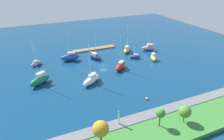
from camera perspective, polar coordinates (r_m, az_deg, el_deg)
The scene contains 19 objects.
water at distance 81.93m, azimuth -2.48°, elevation 1.54°, with size 160.00×160.00×0.00m, color navy.
pier_dock at distance 98.05m, azimuth -4.96°, elevation 5.92°, with size 20.32×3.18×0.56m, color olive.
breakwater at distance 54.89m, azimuth 11.53°, elevation -12.12°, with size 68.57×3.23×1.29m, color slate.
shoreline_park at distance 51.36m, azimuth 15.50°, elevation -15.90°, with size 46.97×9.70×1.14m, color #387A33.
harbor_beacon at distance 48.95m, azimuth 1.89°, elevation -12.76°, with size 0.56×0.56×3.73m.
park_tree_midwest at distance 52.14m, azimuth 19.70°, elevation -10.90°, with size 2.94×2.94×4.43m.
park_tree_east at distance 48.91m, azimuth 13.41°, elevation -11.65°, with size 2.19×2.19×4.79m.
park_tree_mideast at distance 43.73m, azimuth -3.19°, elevation -16.10°, with size 3.52×3.52×5.47m.
sailboat_blue_along_channel at distance 87.78m, azimuth 6.44°, elevation 3.73°, with size 5.17×3.44×7.51m.
sailboat_yellow_lone_south at distance 87.16m, azimuth 11.47°, elevation 3.42°, with size 3.62×5.65×9.58m.
sailboat_gray_lone_north at distance 97.43m, azimuth 10.17°, elevation 6.10°, with size 6.96×4.39×9.63m.
sailboat_red_center_basin at distance 77.33m, azimuth 2.36°, elevation 1.08°, with size 6.85×6.21×13.07m.
sailboat_navy_off_beacon at distance 86.59m, azimuth -4.67°, elevation 3.70°, with size 5.02×7.17×9.88m.
sailboat_green_west_end at distance 71.29m, azimuth -19.48°, elevation -2.59°, with size 7.79×6.25×15.01m.
sailboat_white_near_pier at distance 68.24m, azimuth -5.76°, elevation -2.67°, with size 7.95×6.57×13.67m.
sailboat_blue_outer_mooring at distance 86.61m, azimuth -11.56°, elevation 3.59°, with size 7.91×2.75×15.34m.
sailboat_yellow_far_south at distance 94.41m, azimuth 4.21°, elevation 5.76°, with size 6.24×6.71×12.89m.
sailboat_gray_mid_basin at distance 86.09m, azimuth -20.30°, elevation 1.80°, with size 5.13×4.26×8.89m.
mooring_buoy_yellow at distance 61.12m, azimuth 9.74°, elevation -7.81°, with size 0.77×0.77×0.77m, color yellow.
Camera 1 is at (26.80, 69.42, 34.28)m, focal length 32.76 mm.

